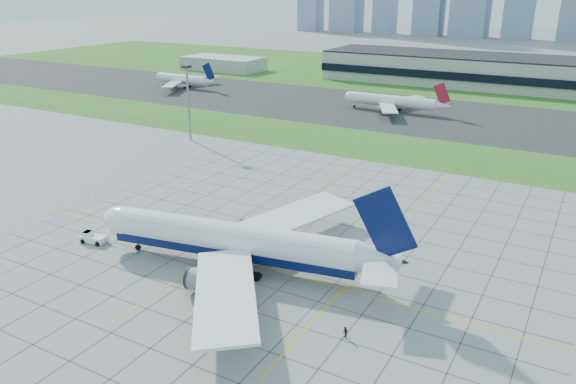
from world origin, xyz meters
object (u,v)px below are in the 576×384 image
Objects in this scene: light_mast at (188,94)px; crew_near at (172,237)px; pushback_tug at (93,238)px; crew_far at (345,333)px; distant_jet_0 at (184,79)px; airliner at (235,241)px; distant_jet_1 at (393,101)px.

crew_near is at bearing -54.02° from light_mast.
pushback_tug is 4.25× the size of crew_far.
distant_jet_0 reaches higher than crew_near.
airliner is 30.02m from crew_far.
crew_near is 0.04× the size of distant_jet_1.
pushback_tug is 60.29m from crew_far.
crew_near is at bearing -157.82° from crew_far.
light_mast reaches higher than airliner.
airliner reaches higher than distant_jet_0.
pushback_tug is 4.80× the size of crew_near.
airliner is at bearing -46.16° from light_mast.
airliner is 7.66× the size of pushback_tug.
distant_jet_0 is at bearing 73.52° from crew_near.
crew_far is 230.17m from distant_jet_0.
distant_jet_1 reaches higher than crew_far.
distant_jet_1 is (-3.04, 145.48, 3.63)m from crew_near.
crew_far is at bearing -72.01° from crew_near.
distant_jet_0 is at bearing 130.48° from light_mast.
light_mast is 14.91× the size of crew_near.
light_mast is 0.59× the size of distant_jet_1.
distant_jet_0 is (-103.66, 156.50, 3.48)m from pushback_tug.
light_mast is 96.85m from airliner.
light_mast is 107.63m from distant_jet_0.
crew_far is (60.07, -5.23, -0.04)m from pushback_tug.
distant_jet_0 is at bearing 174.52° from crew_far.
light_mast is 0.41× the size of airliner.
light_mast is 3.11× the size of pushback_tug.
crew_far is (27.60, -10.94, -4.47)m from airliner.
light_mast is at bearing -49.52° from distant_jet_0.
airliner is 203.15m from distant_jet_0.
distant_jet_0 is at bearing 113.62° from pushback_tug.
light_mast reaches higher than crew_far.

